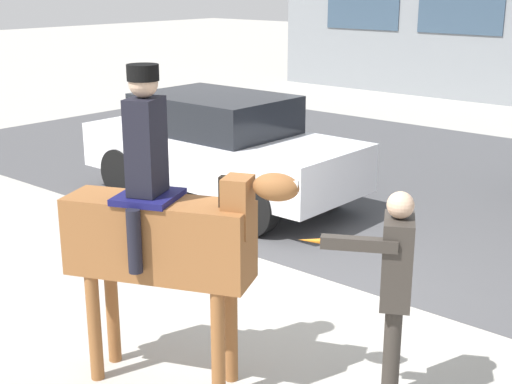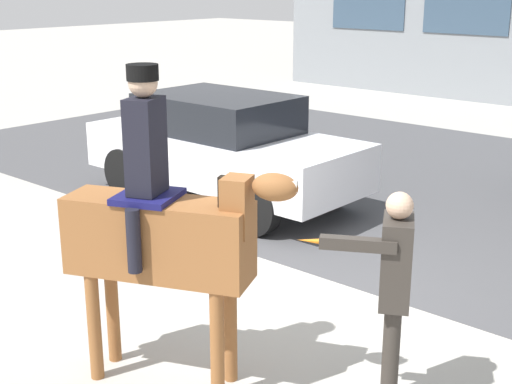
# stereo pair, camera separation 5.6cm
# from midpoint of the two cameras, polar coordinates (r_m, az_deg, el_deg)

# --- Properties ---
(ground_plane) EXTENTS (80.00, 80.00, 0.00)m
(ground_plane) POSITION_cam_midpoint_polar(r_m,az_deg,el_deg) (7.55, 4.48, -8.40)
(ground_plane) COLOR #9E9B93
(road_surface) EXTENTS (20.83, 8.50, 0.01)m
(road_surface) POSITION_cam_midpoint_polar(r_m,az_deg,el_deg) (11.48, 18.89, -0.38)
(road_surface) COLOR #444447
(road_surface) RESTS_ON ground_plane
(mounted_horse_lead) EXTENTS (1.84, 1.04, 2.59)m
(mounted_horse_lead) POSITION_cam_midpoint_polar(r_m,az_deg,el_deg) (5.60, -7.26, -2.98)
(mounted_horse_lead) COLOR brown
(mounted_horse_lead) RESTS_ON ground_plane
(pedestrian_bystander) EXTENTS (0.74, 0.75, 1.73)m
(pedestrian_bystander) POSITION_cam_midpoint_polar(r_m,az_deg,el_deg) (5.43, 11.19, -7.25)
(pedestrian_bystander) COLOR #332D28
(pedestrian_bystander) RESTS_ON ground_plane
(street_car_near_lane) EXTENTS (4.28, 1.83, 1.59)m
(street_car_near_lane) POSITION_cam_midpoint_polar(r_m,az_deg,el_deg) (10.51, -2.54, 3.69)
(street_car_near_lane) COLOR silver
(street_car_near_lane) RESTS_ON ground_plane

